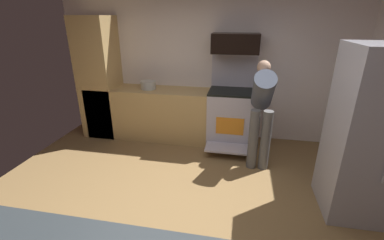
# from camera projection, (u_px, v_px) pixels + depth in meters

# --- Properties ---
(ground_plane) EXTENTS (5.20, 4.80, 0.02)m
(ground_plane) POSITION_uv_depth(u_px,v_px,m) (178.00, 217.00, 2.93)
(ground_plane) COLOR olive
(wall_back) EXTENTS (5.20, 0.12, 2.60)m
(wall_back) POSITION_uv_depth(u_px,v_px,m) (208.00, 64.00, 4.58)
(wall_back) COLOR silver
(wall_back) RESTS_ON ground
(lower_cabinet_run) EXTENTS (2.40, 0.60, 0.90)m
(lower_cabinet_run) POSITION_uv_depth(u_px,v_px,m) (155.00, 113.00, 4.73)
(lower_cabinet_run) COLOR tan
(lower_cabinet_run) RESTS_ON ground
(cabinet_column) EXTENTS (0.60, 0.60, 2.10)m
(cabinet_column) POSITION_uv_depth(u_px,v_px,m) (100.00, 78.00, 4.68)
(cabinet_column) COLOR tan
(cabinet_column) RESTS_ON ground
(oven_range) EXTENTS (0.76, 0.98, 1.53)m
(oven_range) POSITION_uv_depth(u_px,v_px,m) (231.00, 115.00, 4.45)
(oven_range) COLOR silver
(oven_range) RESTS_ON ground
(microwave) EXTENTS (0.74, 0.38, 0.31)m
(microwave) POSITION_uv_depth(u_px,v_px,m) (235.00, 43.00, 4.10)
(microwave) COLOR black
(microwave) RESTS_ON oven_range
(refrigerator) EXTENTS (0.87, 0.75, 1.85)m
(refrigerator) POSITION_uv_depth(u_px,v_px,m) (378.00, 136.00, 2.71)
(refrigerator) COLOR #B1B1BE
(refrigerator) RESTS_ON ground
(person_cook) EXTENTS (0.31, 0.70, 1.49)m
(person_cook) POSITION_uv_depth(u_px,v_px,m) (262.00, 106.00, 3.70)
(person_cook) COLOR #5D5D5D
(person_cook) RESTS_ON ground
(stock_pot) EXTENTS (0.26, 0.26, 0.14)m
(stock_pot) POSITION_uv_depth(u_px,v_px,m) (148.00, 85.00, 4.55)
(stock_pot) COLOR beige
(stock_pot) RESTS_ON lower_cabinet_run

